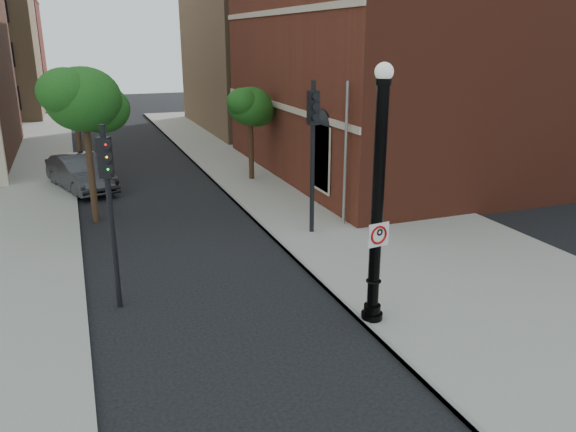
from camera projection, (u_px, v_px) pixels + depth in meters
name	position (u px, v px, depth m)	size (l,w,h in m)	color
ground	(283.00, 342.00, 12.44)	(120.00, 120.00, 0.00)	black
sidewalk_right	(334.00, 198.00, 23.37)	(8.00, 60.00, 0.12)	gray
curb_edge	(243.00, 208.00, 22.02)	(0.10, 60.00, 0.14)	gray
brick_wall_building	(481.00, 41.00, 28.44)	(22.30, 16.30, 12.50)	maroon
bg_building_tan_b	(342.00, 30.00, 42.45)	(22.00, 14.00, 14.00)	#947451
lamppost	(377.00, 212.00, 12.44)	(0.51, 0.51, 5.97)	black
no_parking_sign	(379.00, 235.00, 12.44)	(0.55, 0.12, 0.55)	white
parked_car	(81.00, 173.00, 24.63)	(1.63, 4.68, 1.54)	#2C2C31
traffic_signal_left	(108.00, 188.00, 13.14)	(0.36, 0.40, 4.57)	black
traffic_signal_right	(313.00, 134.00, 18.14)	(0.34, 0.43, 5.16)	black
utility_pole	(345.00, 157.00, 19.26)	(0.10, 0.10, 5.08)	#999999
street_tree_a	(84.00, 101.00, 19.29)	(3.07, 2.77, 5.53)	#321D14
street_tree_b	(75.00, 97.00, 24.93)	(2.74, 2.48, 4.94)	#321D14
street_tree_c	(251.00, 107.00, 25.42)	(2.41, 2.17, 4.34)	#321D14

